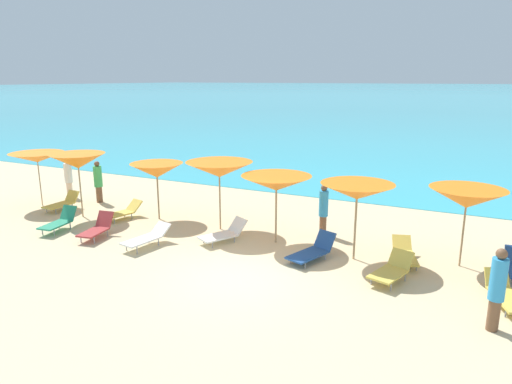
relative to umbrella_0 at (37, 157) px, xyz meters
name	(u,v)px	position (x,y,z in m)	size (l,w,h in m)	color
ground_plane	(345,195)	(10.36, 7.57, -2.11)	(50.00, 100.00, 0.30)	beige
ocean_water	(473,89)	(10.36, 226.02, -1.95)	(650.00, 440.00, 0.02)	#38B7CC
umbrella_0	(37,157)	(0.00, 0.00, 0.00)	(2.27, 2.27, 2.15)	#9E7F59
umbrella_1	(78,161)	(2.64, -0.42, 0.13)	(1.95, 1.95, 2.36)	#9E7F59
umbrella_2	(157,170)	(5.37, 0.59, -0.16)	(1.96, 1.96, 2.06)	#9E7F59
umbrella_3	(219,169)	(7.97, 0.56, 0.11)	(2.44, 2.44, 2.32)	#9E7F59
umbrella_4	(276,183)	(10.18, 0.19, -0.06)	(2.19, 2.19, 2.14)	#9E7F59
umbrella_5	(357,192)	(12.72, -0.09, 0.01)	(2.23, 2.23, 2.20)	#9E7F59
umbrella_6	(467,198)	(15.45, 0.68, -0.04)	(2.02, 2.02, 2.18)	#9E7F59
lounge_chair_1	(313,251)	(11.69, -0.65, -1.69)	(1.09, 1.69, 0.69)	#1E478C
lounge_chair_2	(224,233)	(8.70, -0.46, -1.68)	(1.23, 1.63, 0.66)	white
lounge_chair_3	(59,221)	(3.19, -1.95, -1.63)	(0.73, 1.44, 0.73)	#268C66
lounge_chair_4	(506,294)	(16.50, -1.26, -1.71)	(1.05, 1.62, 0.62)	#D8BF4C
lounge_chair_6	(147,237)	(6.81, -1.86, -1.66)	(0.81, 1.67, 0.58)	white
lounge_chair_7	(62,203)	(1.28, -0.11, -1.66)	(0.61, 1.40, 0.66)	#D8BF4C
lounge_chair_9	(97,228)	(4.86, -1.93, -1.63)	(0.76, 1.38, 0.74)	#A53333
lounge_chair_10	(123,211)	(4.19, 0.03, -1.68)	(0.90, 1.53, 0.60)	#D8BF4C
lounge_chair_11	(392,270)	(13.95, -1.12, -1.65)	(0.99, 1.50, 0.67)	#D8BF4C
lounge_chair_12	(404,253)	(14.04, 0.32, -1.71)	(0.97, 1.63, 0.55)	#D8BF4C
beachgoer_0	(68,177)	(-0.12, 1.53, -1.08)	(0.33, 0.33, 1.66)	beige
beachgoer_1	(323,208)	(11.28, 1.51, -1.06)	(0.30, 0.30, 1.69)	brown
beachgoer_2	(98,181)	(1.69, 1.41, -1.05)	(0.34, 0.34, 1.71)	brown
beachgoer_4	(497,287)	(16.22, -2.61, -1.02)	(0.31, 0.31, 1.76)	brown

